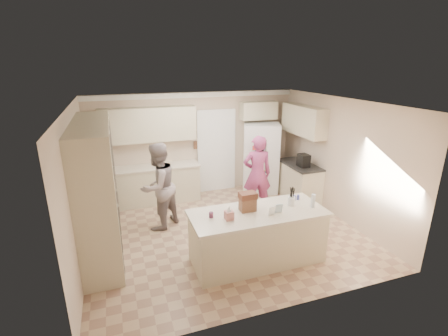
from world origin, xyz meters
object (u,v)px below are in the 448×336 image
object	(u,v)px
dollhouse_body	(248,204)
utensil_crock	(291,201)
island_base	(257,237)
teen_boy	(158,187)
tissue_box	(229,215)
refrigerator	(261,158)
teen_girl	(257,174)
coffee_maker	(303,160)

from	to	relation	value
dollhouse_body	utensil_crock	bearing A→B (deg)	-3.58
island_base	teen_boy	distance (m)	2.29
tissue_box	dollhouse_body	world-z (taller)	dollhouse_body
refrigerator	island_base	size ratio (longest dim) A/B	0.82
island_base	teen_boy	bearing A→B (deg)	128.40
dollhouse_body	teen_girl	size ratio (longest dim) A/B	0.15
dollhouse_body	tissue_box	bearing A→B (deg)	-153.43
refrigerator	tissue_box	size ratio (longest dim) A/B	12.86
utensil_crock	island_base	bearing A→B (deg)	-175.60
tissue_box	teen_girl	xyz separation A→B (m)	(1.38, 1.95, -0.11)
dollhouse_body	teen_boy	bearing A→B (deg)	126.87
tissue_box	teen_boy	distance (m)	2.05
dollhouse_body	teen_girl	distance (m)	2.01
refrigerator	teen_boy	distance (m)	3.07
tissue_box	refrigerator	bearing A→B (deg)	56.90
refrigerator	tissue_box	bearing A→B (deg)	-101.66
refrigerator	dollhouse_body	xyz separation A→B (m)	(-1.59, -2.85, 0.14)
dollhouse_body	teen_boy	world-z (taller)	teen_boy
tissue_box	teen_girl	world-z (taller)	teen_girl
refrigerator	utensil_crock	xyz separation A→B (m)	(-0.79, -2.90, 0.10)
dollhouse_body	teen_boy	distance (m)	2.08
coffee_maker	island_base	distance (m)	2.87
dollhouse_body	teen_boy	xyz separation A→B (m)	(-1.25, 1.66, -0.14)
teen_boy	dollhouse_body	bearing A→B (deg)	87.80
refrigerator	tissue_box	distance (m)	3.64
island_base	utensil_crock	world-z (taller)	utensil_crock
island_base	tissue_box	distance (m)	0.79
utensil_crock	dollhouse_body	xyz separation A→B (m)	(-0.80, 0.05, 0.04)
tissue_box	teen_girl	size ratio (longest dim) A/B	0.08
coffee_maker	teen_boy	distance (m)	3.45
refrigerator	island_base	distance (m)	3.32
refrigerator	utensil_crock	bearing A→B (deg)	-83.77
coffee_maker	refrigerator	bearing A→B (deg)	120.18
refrigerator	teen_boy	size ratio (longest dim) A/B	1.00
refrigerator	teen_girl	xyz separation A→B (m)	(-0.61, -1.10, -0.01)
island_base	dollhouse_body	xyz separation A→B (m)	(-0.15, 0.10, 0.60)
utensil_crock	dollhouse_body	distance (m)	0.80
teen_girl	coffee_maker	bearing A→B (deg)	-166.86
teen_boy	refrigerator	bearing A→B (deg)	163.71
teen_girl	refrigerator	bearing A→B (deg)	-108.24
coffee_maker	teen_girl	xyz separation A→B (m)	(-1.22, -0.05, -0.18)
coffee_maker	utensil_crock	xyz separation A→B (m)	(-1.40, -1.85, -0.07)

